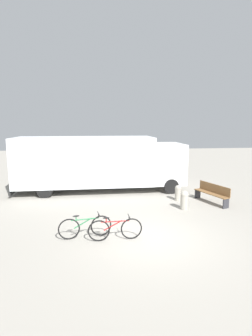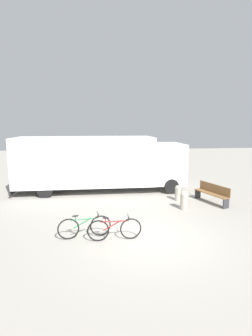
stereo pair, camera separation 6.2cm
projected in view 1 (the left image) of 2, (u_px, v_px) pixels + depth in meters
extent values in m
plane|color=gray|center=(148.00, 238.00, 8.73)|extent=(60.00, 60.00, 0.00)
cube|color=silver|center=(85.00, 161.00, 14.52)|extent=(7.47, 2.49, 2.63)
cube|color=silver|center=(166.00, 163.00, 15.10)|extent=(1.77, 2.39, 2.23)
cube|color=black|center=(16.00, 189.00, 14.33)|extent=(0.10, 2.36, 0.16)
cylinder|color=black|center=(161.00, 178.00, 16.35)|extent=(0.81, 0.28, 0.81)
cylinder|color=black|center=(171.00, 186.00, 14.23)|extent=(0.81, 0.28, 0.81)
cylinder|color=black|center=(51.00, 181.00, 15.56)|extent=(0.81, 0.28, 0.81)
cylinder|color=black|center=(45.00, 190.00, 13.44)|extent=(0.81, 0.28, 0.81)
cube|color=brown|center=(211.00, 193.00, 12.51)|extent=(1.02, 1.99, 0.04)
cube|color=brown|center=(214.00, 189.00, 12.55)|extent=(0.67, 1.87, 0.45)
cube|color=#2D2D33|center=(226.00, 204.00, 11.72)|extent=(0.34, 0.16, 0.45)
cube|color=#2D2D33|center=(198.00, 194.00, 13.38)|extent=(0.34, 0.16, 0.45)
torus|color=black|center=(69.00, 229.00, 8.57)|extent=(0.71, 0.16, 0.71)
torus|color=black|center=(101.00, 226.00, 8.87)|extent=(0.71, 0.16, 0.71)
cylinder|color=#26723F|center=(85.00, 219.00, 8.67)|extent=(0.90, 0.19, 0.04)
cylinder|color=#26723F|center=(83.00, 223.00, 8.67)|extent=(0.60, 0.14, 0.33)
cylinder|color=#26723F|center=(76.00, 218.00, 8.58)|extent=(0.03, 0.03, 0.12)
ellipsoid|color=black|center=(76.00, 216.00, 8.57)|extent=(0.23, 0.13, 0.05)
cylinder|color=black|center=(99.00, 216.00, 8.79)|extent=(0.03, 0.03, 0.15)
cylinder|color=black|center=(99.00, 214.00, 8.77)|extent=(0.10, 0.44, 0.02)
torus|color=black|center=(99.00, 231.00, 8.44)|extent=(0.71, 0.07, 0.71)
torus|color=black|center=(131.00, 229.00, 8.61)|extent=(0.71, 0.07, 0.71)
cylinder|color=red|center=(115.00, 221.00, 8.48)|extent=(0.91, 0.07, 0.04)
cylinder|color=red|center=(113.00, 225.00, 8.49)|extent=(0.61, 0.06, 0.33)
cylinder|color=red|center=(106.00, 220.00, 8.42)|extent=(0.03, 0.03, 0.12)
ellipsoid|color=black|center=(106.00, 218.00, 8.41)|extent=(0.22, 0.10, 0.05)
cylinder|color=black|center=(129.00, 218.00, 8.54)|extent=(0.03, 0.03, 0.15)
cylinder|color=black|center=(129.00, 216.00, 8.53)|extent=(0.04, 0.44, 0.02)
cylinder|color=#9E998C|center=(184.00, 202.00, 11.61)|extent=(0.34, 0.34, 0.67)
sphere|color=#9E998C|center=(184.00, 195.00, 11.55)|extent=(0.36, 0.36, 0.36)
cylinder|color=#9E998C|center=(178.00, 194.00, 12.94)|extent=(0.29, 0.29, 0.62)
sphere|color=#9E998C|center=(178.00, 188.00, 12.89)|extent=(0.31, 0.31, 0.31)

